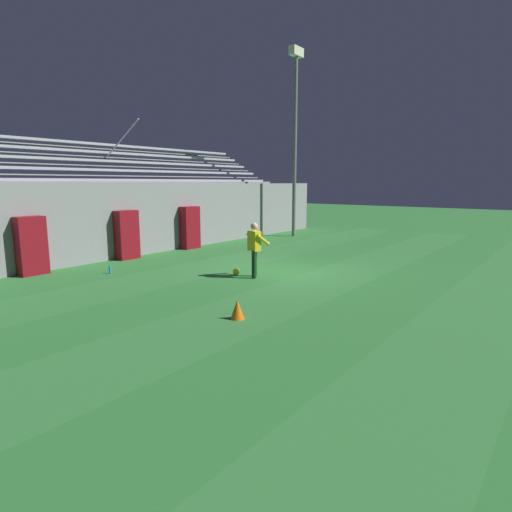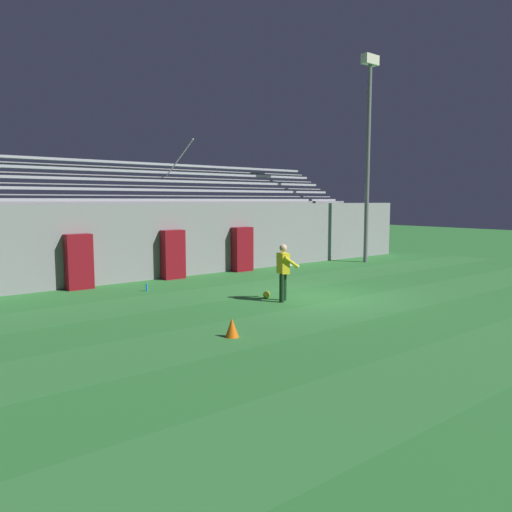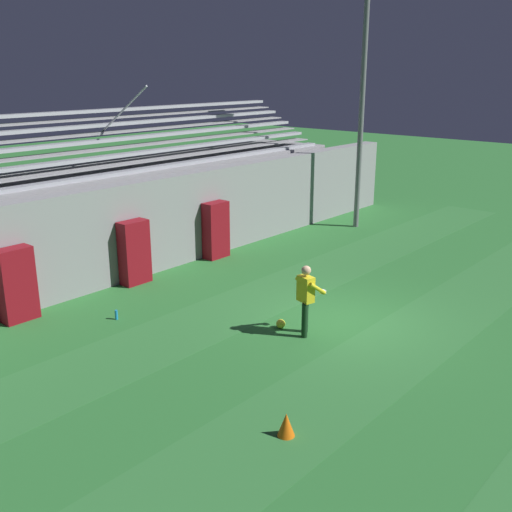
% 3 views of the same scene
% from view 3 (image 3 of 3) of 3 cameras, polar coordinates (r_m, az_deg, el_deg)
% --- Properties ---
extents(ground_plane, '(80.00, 80.00, 0.00)m').
position_cam_3_polar(ground_plane, '(14.87, 8.21, -6.06)').
color(ground_plane, '#2D7533').
extents(turf_stripe_mid, '(28.00, 2.11, 0.01)m').
position_cam_3_polar(turf_stripe_mid, '(14.08, 14.31, -7.81)').
color(turf_stripe_mid, '#337A38').
rests_on(turf_stripe_mid, ground).
extents(turf_stripe_far, '(28.00, 2.11, 0.01)m').
position_cam_3_polar(turf_stripe_far, '(16.21, 0.94, -3.84)').
color(turf_stripe_far, '#337A38').
rests_on(turf_stripe_far, ground).
extents(back_wall, '(24.00, 0.60, 2.80)m').
position_cam_3_polar(back_wall, '(18.54, -8.65, 3.22)').
color(back_wall, gray).
rests_on(back_wall, ground).
extents(padding_pillar_gate_left, '(0.85, 0.44, 1.83)m').
position_cam_3_polar(padding_pillar_gate_left, '(17.27, -11.51, 0.34)').
color(padding_pillar_gate_left, maroon).
rests_on(padding_pillar_gate_left, ground).
extents(padding_pillar_gate_right, '(0.85, 0.44, 1.83)m').
position_cam_3_polar(padding_pillar_gate_right, '(19.33, -3.84, 2.48)').
color(padding_pillar_gate_right, maroon).
rests_on(padding_pillar_gate_right, ground).
extents(padding_pillar_far_left, '(0.85, 0.44, 1.83)m').
position_cam_3_polar(padding_pillar_far_left, '(15.51, -21.84, -2.54)').
color(padding_pillar_far_left, maroon).
rests_on(padding_pillar_far_left, ground).
extents(bleacher_stand, '(18.00, 4.05, 5.43)m').
position_cam_3_polar(bleacher_stand, '(20.32, -12.98, 4.52)').
color(bleacher_stand, gray).
rests_on(bleacher_stand, ground).
extents(floodlight_pole, '(0.90, 0.36, 9.56)m').
position_cam_3_polar(floodlight_pole, '(22.99, 10.22, 17.19)').
color(floodlight_pole, slate).
rests_on(floodlight_pole, ground).
extents(goalkeeper, '(0.65, 0.67, 1.67)m').
position_cam_3_polar(goalkeeper, '(13.65, 4.80, -3.78)').
color(goalkeeper, '#143319').
rests_on(goalkeeper, ground).
extents(soccer_ball, '(0.22, 0.22, 0.22)m').
position_cam_3_polar(soccer_ball, '(14.26, 2.37, -6.46)').
color(soccer_ball, yellow).
rests_on(soccer_ball, ground).
extents(traffic_cone, '(0.30, 0.30, 0.42)m').
position_cam_3_polar(traffic_cone, '(10.36, 2.89, -15.74)').
color(traffic_cone, orange).
rests_on(traffic_cone, ground).
extents(water_bottle, '(0.07, 0.07, 0.24)m').
position_cam_3_polar(water_bottle, '(15.11, -13.16, -5.47)').
color(water_bottle, '#1E8CD8').
rests_on(water_bottle, ground).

